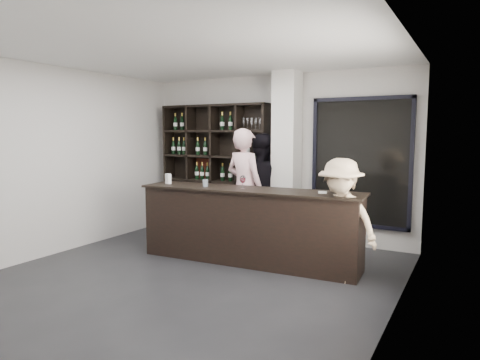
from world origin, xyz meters
The scene contains 12 objects.
floor centered at (0.00, 0.00, -0.01)m, with size 5.00×5.50×0.01m, color black.
wine_shelf centered at (-1.15, 2.57, 1.20)m, with size 2.20×0.35×2.40m, color black, non-canonical shape.
structural_column centered at (0.35, 2.47, 1.45)m, with size 0.40×0.40×2.90m, color silver.
glass_panel centered at (1.55, 2.69, 1.40)m, with size 1.60×0.08×2.10m.
tasting_counter centered at (0.35, 1.10, 0.54)m, with size 3.29×0.68×1.08m.
taster_pink centered at (-0.15, 1.90, 0.97)m, with size 0.71×0.47×1.95m, color beige.
taster_black centered at (-0.10, 2.40, 0.93)m, with size 0.91×0.71×1.87m, color black.
customer centered at (1.72, 1.00, 0.78)m, with size 1.01×0.58×1.57m, color tan.
wine_glass centered at (0.29, 1.03, 1.19)m, with size 0.09×0.09×0.22m, color white, non-canonical shape.
spit_cup centered at (-0.33, 1.00, 1.14)m, with size 0.08×0.08×0.11m, color silver.
napkin_stack centered at (1.41, 1.19, 1.09)m, with size 0.11×0.11×0.02m, color white.
card_stand centered at (-1.04, 1.01, 1.16)m, with size 0.11×0.05×0.16m, color white.
Camera 1 is at (3.19, -4.26, 1.89)m, focal length 32.00 mm.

